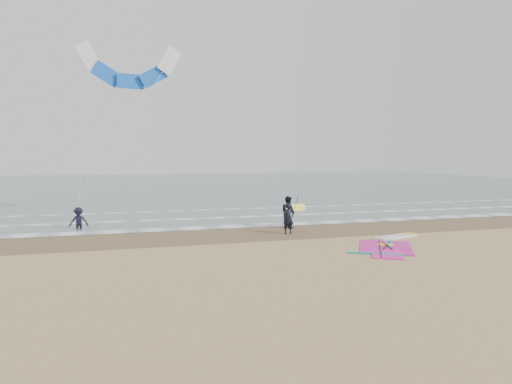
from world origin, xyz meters
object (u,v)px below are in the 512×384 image
object	(u,v)px
windsurf_rig	(390,244)
person_walking	(288,212)
surf_kite	(130,70)
person_standing	(289,218)
person_wading	(79,215)

from	to	relation	value
windsurf_rig	person_walking	world-z (taller)	person_walking
windsurf_rig	surf_kite	xyz separation A→B (m)	(-10.82, 12.79, 9.37)
person_standing	person_walking	xyz separation A→B (m)	(0.66, 1.83, 0.09)
windsurf_rig	person_standing	bearing A→B (deg)	129.48
person_wading	surf_kite	bearing A→B (deg)	58.20
windsurf_rig	person_wading	size ratio (longest dim) A/B	3.38
windsurf_rig	person_wading	distance (m)	16.21
person_standing	person_walking	bearing A→B (deg)	68.68
person_wading	surf_kite	xyz separation A→B (m)	(2.92, 4.22, 8.62)
windsurf_rig	person_standing	world-z (taller)	person_standing
surf_kite	person_walking	bearing A→B (deg)	-40.36
windsurf_rig	person_walking	size ratio (longest dim) A/B	2.98
person_standing	surf_kite	size ratio (longest dim) A/B	0.16
windsurf_rig	person_walking	distance (m)	6.49
windsurf_rig	person_walking	xyz separation A→B (m)	(-2.66, 5.86, 0.85)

